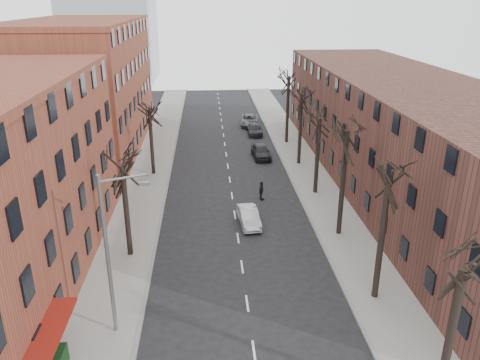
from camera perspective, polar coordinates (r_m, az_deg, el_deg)
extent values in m
cube|color=gray|center=(49.04, -10.82, 1.15)|extent=(4.00, 90.00, 0.15)
cube|color=gray|center=(49.70, 7.82, 1.62)|extent=(4.00, 90.00, 0.15)
cube|color=brown|center=(57.32, -18.44, 10.55)|extent=(12.00, 28.00, 14.00)
cube|color=#522C26|center=(46.08, 19.21, 5.46)|extent=(12.00, 50.00, 10.00)
cylinder|color=slate|center=(24.61, -15.81, -9.23)|extent=(0.20, 0.20, 9.00)
cylinder|color=slate|center=(22.57, -14.16, 0.21)|extent=(2.39, 0.12, 0.46)
cube|color=slate|center=(22.52, -11.59, -0.43)|extent=(0.50, 0.22, 0.14)
imported|color=#B0B2B8|center=(36.78, 1.08, -4.49)|extent=(1.74, 4.11, 1.32)
imported|color=black|center=(52.09, 2.56, 3.51)|extent=(2.12, 4.54, 1.50)
imported|color=black|center=(61.34, 1.79, 6.18)|extent=(1.88, 4.48, 1.29)
imported|color=#565A5E|center=(65.78, 1.16, 7.30)|extent=(2.86, 5.39, 1.44)
imported|color=black|center=(41.08, 2.61, -1.33)|extent=(0.81, 1.10, 1.73)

